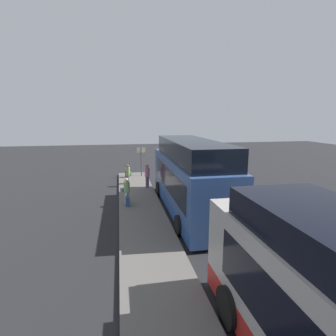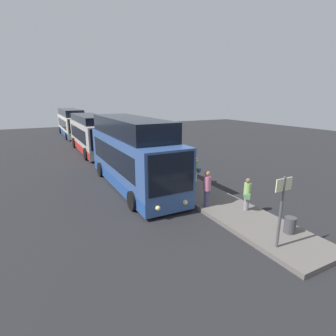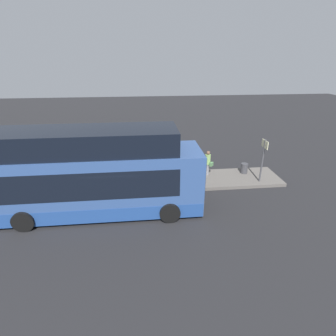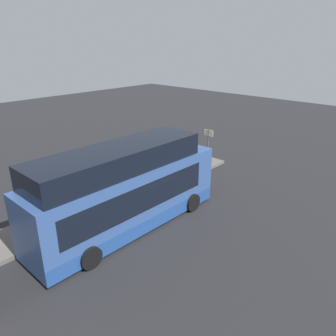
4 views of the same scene
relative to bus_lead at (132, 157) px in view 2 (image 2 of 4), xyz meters
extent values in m
plane|color=#232326|center=(0.87, -0.09, -1.89)|extent=(80.00, 80.00, 0.00)
cube|color=#605B56|center=(0.87, 2.80, -1.79)|extent=(20.00, 2.58, 0.20)
cube|color=#33518C|center=(0.10, 0.00, -0.22)|extent=(10.08, 2.60, 2.99)
cube|color=#23478C|center=(0.10, 0.00, -1.37)|extent=(10.03, 2.62, 0.70)
cube|color=black|center=(-0.16, 0.00, 0.14)|extent=(8.26, 2.63, 1.32)
cube|color=black|center=(5.15, 0.00, 0.22)|extent=(0.06, 2.29, 1.92)
sphere|color=#F9E58C|center=(5.17, 0.71, -1.27)|extent=(0.24, 0.24, 0.24)
sphere|color=#F9E58C|center=(5.17, -0.71, -1.27)|extent=(0.24, 0.24, 0.24)
cylinder|color=black|center=(3.52, 1.30, -1.40)|extent=(0.98, 0.30, 0.98)
cylinder|color=black|center=(3.52, -1.30, -1.40)|extent=(0.98, 0.30, 0.98)
cylinder|color=black|center=(-3.03, 1.30, -1.40)|extent=(0.98, 0.30, 0.98)
cylinder|color=black|center=(-3.03, -1.30, -1.40)|extent=(0.98, 0.30, 0.98)
cube|color=black|center=(-0.31, 0.00, 1.81)|extent=(8.56, 2.39, 1.07)
cube|color=#B2ADA8|center=(-12.15, 0.00, -0.29)|extent=(10.39, 2.51, 2.81)
cube|color=#B2231E|center=(-12.15, 0.00, -1.35)|extent=(10.34, 2.53, 0.70)
cube|color=black|center=(-12.41, 0.00, 0.05)|extent=(8.52, 2.54, 1.24)
cube|color=black|center=(-6.93, 0.00, 0.12)|extent=(0.06, 2.21, 1.80)
sphere|color=#F9E58C|center=(-6.91, 0.69, -1.25)|extent=(0.24, 0.24, 0.24)
sphere|color=#F9E58C|center=(-6.91, -0.69, -1.25)|extent=(0.24, 0.24, 0.24)
cylinder|color=black|center=(-8.62, 1.26, -1.34)|extent=(1.09, 0.30, 1.09)
cylinder|color=black|center=(-8.62, -1.26, -1.34)|extent=(1.09, 0.30, 1.09)
cylinder|color=black|center=(-15.37, 1.26, -1.34)|extent=(1.09, 0.30, 1.09)
cylinder|color=black|center=(-15.37, -1.26, -1.34)|extent=(1.09, 0.30, 1.09)
cube|color=black|center=(-12.57, 0.00, 1.47)|extent=(8.83, 2.31, 0.70)
cube|color=beige|center=(-25.74, 0.00, -0.38)|extent=(11.47, 2.55, 2.69)
cube|color=#23478C|center=(-25.74, 0.00, -1.37)|extent=(11.41, 2.57, 0.70)
cube|color=black|center=(-26.02, 0.00, -0.06)|extent=(9.40, 2.58, 1.18)
cube|color=black|center=(-19.98, 0.00, 0.00)|extent=(0.06, 2.24, 1.72)
sphere|color=#F9E58C|center=(-19.96, 0.70, -1.27)|extent=(0.24, 0.24, 0.24)
sphere|color=#F9E58C|center=(-19.96, -0.70, -1.27)|extent=(0.24, 0.24, 0.24)
cylinder|color=black|center=(-21.84, 1.28, -1.42)|extent=(0.94, 0.30, 0.94)
cylinder|color=black|center=(-21.84, -1.28, -1.42)|extent=(0.94, 0.30, 0.94)
cylinder|color=black|center=(-29.29, 1.28, -1.42)|extent=(0.94, 0.30, 0.94)
cylinder|color=black|center=(-29.29, -1.28, -1.42)|extent=(0.94, 0.30, 0.94)
cube|color=black|center=(-26.20, 0.00, 1.43)|extent=(9.75, 2.35, 0.94)
cylinder|color=#4C476B|center=(5.19, 1.93, -1.27)|extent=(0.34, 0.34, 0.83)
cylinder|color=#CC6B8C|center=(5.19, 1.93, -0.50)|extent=(0.48, 0.48, 0.72)
sphere|color=#9E7051|center=(5.19, 1.93, 0.00)|extent=(0.27, 0.27, 0.27)
cylinder|color=silver|center=(1.62, 3.59, -1.32)|extent=(0.36, 0.36, 0.73)
cylinder|color=#8CB766|center=(1.62, 3.59, -0.64)|extent=(0.51, 0.51, 0.64)
sphere|color=beige|center=(1.62, 3.59, -0.20)|extent=(0.24, 0.24, 0.24)
cube|color=#334C7F|center=(1.87, 3.73, -0.91)|extent=(0.26, 0.31, 0.24)
cylinder|color=gray|center=(6.45, 3.35, -1.33)|extent=(0.33, 0.33, 0.72)
cylinder|color=#8CB766|center=(6.45, 3.35, -0.65)|extent=(0.48, 0.48, 0.63)
sphere|color=brown|center=(6.45, 3.35, -0.22)|extent=(0.24, 0.24, 0.24)
cube|color=#598C59|center=(6.64, 3.16, -0.92)|extent=(0.30, 0.30, 0.24)
cube|color=#334C7F|center=(1.05, 3.57, -1.39)|extent=(0.40, 0.25, 0.59)
cylinder|color=black|center=(1.05, 3.57, -0.98)|extent=(0.02, 0.02, 0.24)
cylinder|color=#4C4C51|center=(9.38, 2.02, -0.37)|extent=(0.10, 0.10, 2.64)
cube|color=beige|center=(9.38, 2.02, 0.68)|extent=(0.04, 0.75, 0.45)
cylinder|color=#3F3F44|center=(8.89, 3.31, -1.36)|extent=(0.44, 0.44, 0.65)
camera|label=1|loc=(-14.31, 3.94, 3.58)|focal=28.00mm
camera|label=2|loc=(15.00, -5.32, 3.51)|focal=28.00mm
camera|label=3|loc=(2.35, -11.63, 5.38)|focal=28.00mm
camera|label=4|loc=(-8.94, -11.04, 6.79)|focal=35.00mm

